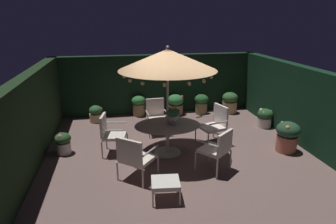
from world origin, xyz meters
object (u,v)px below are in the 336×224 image
patio_chair_south (110,132)px  potted_plant_right_far (201,103)px  potted_plant_right_near (139,105)px  potted_plant_back_center (63,143)px  potted_plant_back_left (287,136)px  patio_chair_northeast (218,147)px  patio_umbrella (168,60)px  patio_dining_table (168,131)px  potted_plant_back_right (96,114)px  ottoman_footrest (166,183)px  patio_chair_east (215,123)px  patio_chair_north (135,156)px  potted_plant_front_corner (265,117)px  patio_chair_southeast (156,114)px  potted_plant_left_far (230,102)px  potted_plant_left_near (175,104)px  centerpiece_planter (173,114)px

patio_chair_south → potted_plant_right_far: bearing=39.7°
potted_plant_right_near → potted_plant_back_center: (-2.08, -2.56, -0.09)m
patio_chair_south → potted_plant_back_left: (4.31, -0.67, -0.16)m
patio_chair_northeast → potted_plant_right_near: patio_chair_northeast is taller
patio_umbrella → potted_plant_back_center: size_ratio=4.81×
patio_dining_table → potted_plant_back_right: 3.24m
patio_chair_south → ottoman_footrest: bearing=-65.1°
potted_plant_right_near → patio_chair_east: bearing=-55.8°
patio_dining_table → potted_plant_back_right: bearing=124.7°
patio_dining_table → patio_chair_east: (1.34, 0.39, -0.02)m
ottoman_footrest → potted_plant_right_near: size_ratio=0.80×
patio_dining_table → potted_plant_right_far: bearing=58.6°
patio_chair_east → ottoman_footrest: size_ratio=1.83×
patio_chair_south → potted_plant_right_near: bearing=71.5°
potted_plant_back_right → patio_umbrella: bearing=-55.3°
patio_chair_north → patio_chair_south: 1.41m
patio_umbrella → potted_plant_back_right: patio_umbrella is taller
patio_umbrella → potted_plant_right_far: (1.71, 2.80, -1.93)m
patio_chair_northeast → potted_plant_back_center: patio_chair_northeast is taller
patio_dining_table → potted_plant_right_far: size_ratio=2.30×
patio_chair_south → potted_plant_front_corner: bearing=11.9°
patio_chair_north → potted_plant_back_right: size_ratio=1.82×
patio_chair_east → potted_plant_right_far: bearing=81.4°
potted_plant_back_right → potted_plant_right_near: potted_plant_right_near is taller
potted_plant_back_right → patio_chair_northeast: bearing=-53.7°
ottoman_footrest → potted_plant_back_left: size_ratio=0.72×
patio_chair_southeast → ottoman_footrest: 3.28m
patio_chair_northeast → patio_chair_southeast: size_ratio=0.97×
patio_chair_southeast → potted_plant_left_far: patio_chair_southeast is taller
patio_chair_south → potted_plant_left_near: size_ratio=1.44×
potted_plant_left_near → potted_plant_back_left: 3.97m
potted_plant_right_near → centerpiece_planter: bearing=-79.2°
potted_plant_right_far → potted_plant_left_far: (1.01, -0.05, -0.00)m
patio_chair_north → potted_plant_front_corner: 4.72m
patio_chair_southeast → potted_plant_right_far: size_ratio=1.43×
ottoman_footrest → potted_plant_back_center: bearing=132.4°
potted_plant_left_far → potted_plant_right_near: potted_plant_left_far is taller
patio_chair_east → potted_plant_back_left: (1.60, -0.82, -0.16)m
centerpiece_planter → patio_chair_north: size_ratio=0.46×
patio_chair_east → potted_plant_right_far: 2.44m
patio_chair_east → potted_plant_right_far: (0.36, 2.40, -0.20)m
patio_chair_southeast → potted_plant_left_near: 1.79m
potted_plant_back_left → patio_chair_northeast: bearing=-162.9°
potted_plant_back_center → patio_chair_south: bearing=-10.4°
patio_chair_north → patio_chair_northeast: (1.77, 0.02, 0.03)m
potted_plant_right_near → patio_chair_northeast: bearing=-72.0°
patio_chair_north → patio_chair_northeast: bearing=0.7°
potted_plant_front_corner → potted_plant_left_near: bearing=144.8°
patio_dining_table → patio_umbrella: patio_umbrella is taller
potted_plant_back_left → potted_plant_right_near: bearing=134.4°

